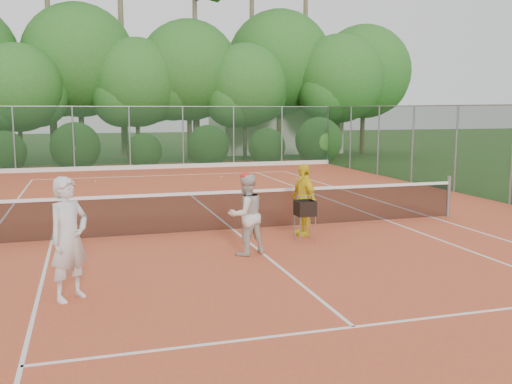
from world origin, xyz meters
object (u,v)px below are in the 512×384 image
player_white (69,239)px  player_center_grp (246,214)px  ball_hopper (305,209)px  player_yellow (304,200)px

player_white → player_center_grp: 3.76m
player_white → ball_hopper: player_white is taller
player_white → ball_hopper: size_ratio=2.09×
player_center_grp → ball_hopper: size_ratio=1.83×
player_white → player_yellow: (5.01, 3.18, -0.11)m
player_white → player_yellow: 5.93m
player_center_grp → player_white: bearing=-150.6°
player_white → ball_hopper: bearing=-13.3°
player_yellow → ball_hopper: bearing=-26.4°
player_center_grp → player_yellow: (1.74, 1.33, 0.01)m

